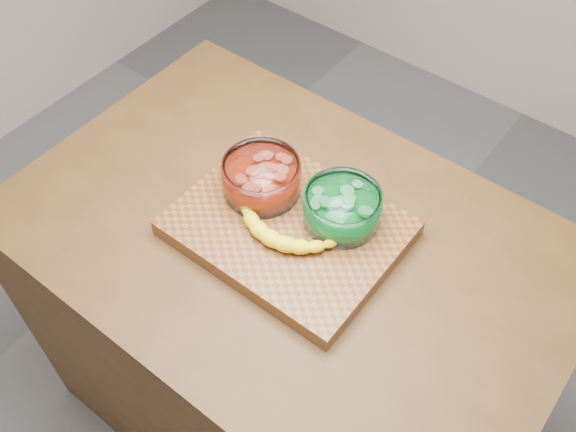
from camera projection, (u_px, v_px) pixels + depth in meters
The scene contains 6 objects.
ground at pixel (288, 404), 2.06m from camera, with size 3.50×3.50×0.00m, color #595A5E.
counter at pixel (288, 337), 1.71m from camera, with size 1.20×0.80×0.90m, color #4C3116.
cutting_board at pixel (288, 228), 1.34m from camera, with size 0.45×0.35×0.04m, color brown.
bowl_red at pixel (262, 178), 1.35m from camera, with size 0.17×0.17×0.08m.
bowl_green at pixel (342, 208), 1.30m from camera, with size 0.16×0.16×0.07m.
banana at pixel (279, 228), 1.29m from camera, with size 0.27×0.12×0.04m, color yellow, non-canonical shape.
Camera 1 is at (0.51, -0.65, 1.98)m, focal length 40.00 mm.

